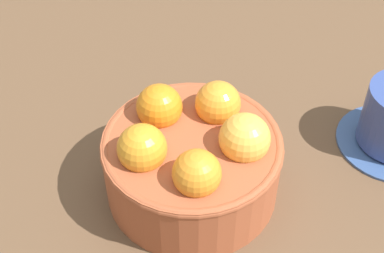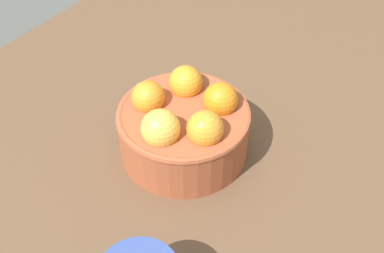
% 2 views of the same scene
% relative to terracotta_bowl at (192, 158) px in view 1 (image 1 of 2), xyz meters
% --- Properties ---
extents(ground_plane, '(1.49, 0.81, 0.05)m').
position_rel_terracotta_bowl_xyz_m(ground_plane, '(0.00, 0.00, -0.07)').
color(ground_plane, brown).
extents(terracotta_bowl, '(0.17, 0.17, 0.10)m').
position_rel_terracotta_bowl_xyz_m(terracotta_bowl, '(0.00, 0.00, 0.00)').
color(terracotta_bowl, '#9E4C2D').
rests_on(terracotta_bowl, ground_plane).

